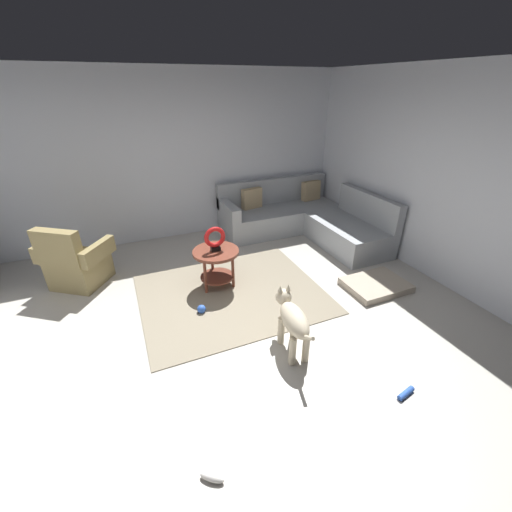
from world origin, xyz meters
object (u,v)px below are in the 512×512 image
(armchair, at_px, (76,263))
(dog_toy_rope, at_px, (406,393))
(dog, at_px, (292,319))
(sectional_couch, at_px, (303,219))
(torus_sculpture, at_px, (215,238))
(dog_toy_ball, at_px, (201,309))
(dog_bed_mat, at_px, (376,285))
(dog_toy_bone, at_px, (212,477))
(side_table, at_px, (216,259))

(armchair, xyz_separation_m, dog_toy_rope, (2.70, -3.15, -0.30))
(dog, bearing_deg, sectional_couch, 63.69)
(armchair, height_order, torus_sculpture, armchair)
(dog_toy_rope, bearing_deg, dog, 125.46)
(sectional_couch, relative_size, dog, 2.65)
(dog_toy_ball, bearing_deg, sectional_couch, 33.91)
(torus_sculpture, bearing_deg, dog_toy_rope, -67.22)
(dog_bed_mat, bearing_deg, dog, -160.79)
(torus_sculpture, height_order, dog_toy_ball, torus_sculpture)
(sectional_couch, distance_m, dog, 2.97)
(dog_toy_rope, height_order, dog_toy_bone, dog_toy_bone)
(torus_sculpture, height_order, dog_toy_rope, torus_sculpture)
(dog, bearing_deg, side_table, 109.62)
(dog_bed_mat, bearing_deg, dog_toy_ball, 170.24)
(armchair, distance_m, dog_toy_rope, 4.16)
(dog_toy_rope, xyz_separation_m, dog_toy_bone, (-1.77, -0.00, 0.00))
(armchair, relative_size, torus_sculpture, 3.07)
(dog_toy_ball, height_order, dog_toy_bone, dog_toy_ball)
(side_table, xyz_separation_m, dog, (0.34, -1.44, -0.04))
(sectional_couch, xyz_separation_m, dog_bed_mat, (-0.01, -1.94, -0.24))
(dog_toy_ball, relative_size, dog_toy_rope, 0.54)
(armchair, bearing_deg, dog_toy_bone, -38.25)
(dog_toy_rope, bearing_deg, torus_sculpture, 112.78)
(torus_sculpture, bearing_deg, armchair, 155.23)
(dog_toy_bone, bearing_deg, dog_toy_rope, 0.05)
(sectional_couch, height_order, dog_bed_mat, sectional_couch)
(sectional_couch, height_order, side_table, sectional_couch)
(torus_sculpture, distance_m, dog, 1.52)
(sectional_couch, distance_m, torus_sculpture, 2.25)
(armchair, bearing_deg, dog_toy_ball, -8.12)
(torus_sculpture, bearing_deg, dog_bed_mat, -24.53)
(dog_bed_mat, xyz_separation_m, dog, (-1.60, -0.56, 0.33))
(dog_bed_mat, xyz_separation_m, dog_toy_ball, (-2.30, 0.39, 0.01))
(side_table, bearing_deg, sectional_couch, 28.53)
(dog, distance_m, dog_toy_rope, 1.18)
(sectional_couch, bearing_deg, armchair, -175.80)
(dog_toy_rope, relative_size, dog_toy_bone, 1.05)
(dog_toy_ball, distance_m, dog_toy_rope, 2.30)
(dog_bed_mat, distance_m, dog_toy_ball, 2.33)
(armchair, distance_m, torus_sculpture, 1.92)
(side_table, distance_m, dog_toy_rope, 2.59)
(dog_toy_ball, bearing_deg, dog_bed_mat, -9.76)
(torus_sculpture, distance_m, dog_toy_rope, 2.65)
(torus_sculpture, relative_size, dog_bed_mat, 0.41)
(armchair, height_order, dog_bed_mat, armchair)
(side_table, bearing_deg, dog_toy_ball, -126.05)
(armchair, distance_m, dog_toy_ball, 1.88)
(sectional_couch, distance_m, dog_bed_mat, 1.96)
(sectional_couch, distance_m, dog_toy_ball, 2.78)
(side_table, bearing_deg, dog, -76.79)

